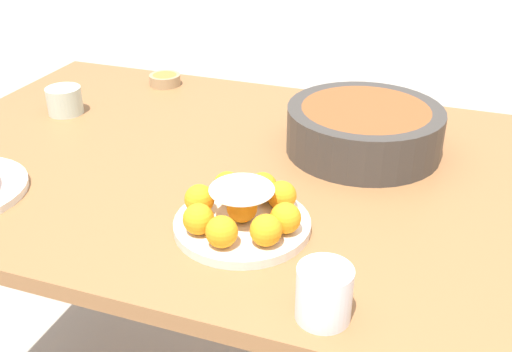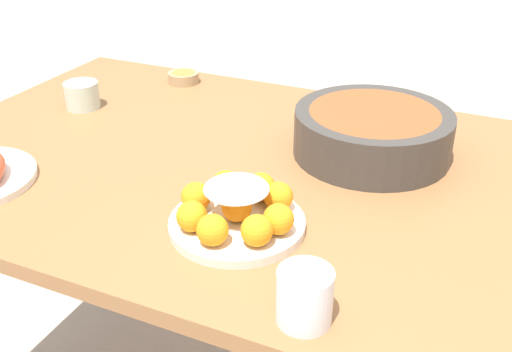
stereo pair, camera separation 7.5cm
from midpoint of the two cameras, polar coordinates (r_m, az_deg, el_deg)
dining_table at (r=1.23m, az=3.23°, el=-2.98°), size 1.51×0.89×0.74m
cake_plate at (r=0.98m, az=0.41°, el=-3.46°), size 0.23×0.23×0.08m
serving_bowl at (r=1.24m, az=12.75°, el=4.08°), size 0.32×0.32×0.09m
sauce_bowl at (r=1.63m, az=-5.60°, el=9.34°), size 0.08×0.08×0.03m
cup_near at (r=0.80m, az=7.39°, el=-11.39°), size 0.08×0.08×0.08m
cup_far at (r=1.50m, az=-14.86°, el=7.43°), size 0.08×0.08×0.06m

